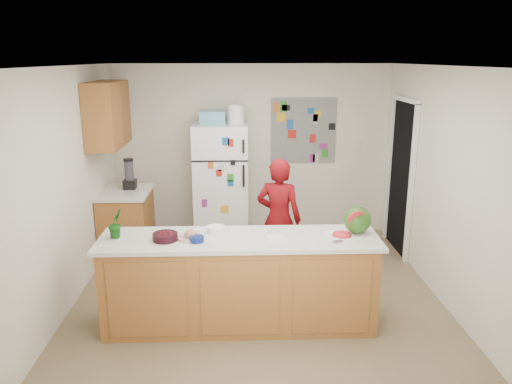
{
  "coord_description": "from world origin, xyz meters",
  "views": [
    {
      "loc": [
        -0.2,
        -4.98,
        2.58
      ],
      "look_at": [
        -0.02,
        0.2,
        1.18
      ],
      "focal_mm": 35.0,
      "sensor_mm": 36.0,
      "label": 1
    }
  ],
  "objects_px": {
    "refrigerator": "(221,184)",
    "watermelon": "(357,220)",
    "cherry_bowl": "(165,237)",
    "person": "(279,219)"
  },
  "relations": [
    {
      "from": "refrigerator",
      "to": "person",
      "type": "distance_m",
      "value": 1.47
    },
    {
      "from": "cherry_bowl",
      "to": "person",
      "type": "bearing_deg",
      "value": 44.57
    },
    {
      "from": "refrigerator",
      "to": "watermelon",
      "type": "bearing_deg",
      "value": -59.03
    },
    {
      "from": "watermelon",
      "to": "cherry_bowl",
      "type": "bearing_deg",
      "value": -176.69
    },
    {
      "from": "person",
      "to": "cherry_bowl",
      "type": "distance_m",
      "value": 1.65
    },
    {
      "from": "refrigerator",
      "to": "cherry_bowl",
      "type": "relative_size",
      "value": 7.26
    },
    {
      "from": "person",
      "to": "watermelon",
      "type": "distance_m",
      "value": 1.28
    },
    {
      "from": "person",
      "to": "watermelon",
      "type": "bearing_deg",
      "value": 141.22
    },
    {
      "from": "watermelon",
      "to": "cherry_bowl",
      "type": "xyz_separation_m",
      "value": [
        -1.84,
        -0.11,
        -0.11
      ]
    },
    {
      "from": "watermelon",
      "to": "cherry_bowl",
      "type": "relative_size",
      "value": 1.13
    }
  ]
}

